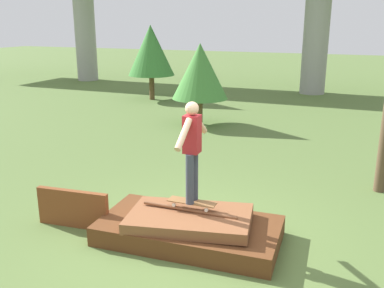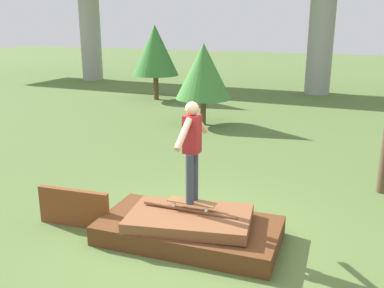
{
  "view_description": "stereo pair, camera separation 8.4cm",
  "coord_description": "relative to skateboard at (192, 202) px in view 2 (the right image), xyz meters",
  "views": [
    {
      "loc": [
        2.2,
        -5.32,
        3.14
      ],
      "look_at": [
        0.02,
        0.07,
        1.47
      ],
      "focal_mm": 40.0,
      "sensor_mm": 36.0,
      "label": 1
    },
    {
      "loc": [
        2.28,
        -5.29,
        3.14
      ],
      "look_at": [
        0.02,
        0.07,
        1.47
      ],
      "focal_mm": 40.0,
      "sensor_mm": 36.0,
      "label": 2
    }
  ],
  "objects": [
    {
      "name": "scrap_pile",
      "position": [
        -0.01,
        -0.08,
        -0.38
      ],
      "size": [
        2.72,
        1.49,
        0.51
      ],
      "color": "#5B3319",
      "rests_on": "ground_plane"
    },
    {
      "name": "skateboard",
      "position": [
        0.0,
        0.0,
        0.0
      ],
      "size": [
        0.73,
        0.22,
        0.09
      ],
      "color": "brown",
      "rests_on": "scrap_pile"
    },
    {
      "name": "tree_behind_left",
      "position": [
        -2.55,
        6.94,
        1.09
      ],
      "size": [
        1.73,
        1.73,
        2.52
      ],
      "color": "brown",
      "rests_on": "ground_plane"
    },
    {
      "name": "ground_plane",
      "position": [
        -0.02,
        -0.07,
        -0.58
      ],
      "size": [
        80.0,
        80.0,
        0.0
      ],
      "primitive_type": "plane",
      "color": "#567038"
    },
    {
      "name": "skater",
      "position": [
        0.0,
        0.0,
        0.86
      ],
      "size": [
        0.22,
        1.12,
        1.49
      ],
      "color": "#383D4C",
      "rests_on": "skateboard"
    },
    {
      "name": "tree_behind_right",
      "position": [
        -6.01,
        10.38,
        1.43
      ],
      "size": [
        1.89,
        1.89,
        3.02
      ],
      "color": "brown",
      "rests_on": "ground_plane"
    },
    {
      "name": "scrap_plank_loose",
      "position": [
        -1.88,
        -0.36,
        -0.27
      ],
      "size": [
        1.21,
        0.21,
        0.61
      ],
      "color": "brown",
      "rests_on": "ground_plane"
    }
  ]
}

